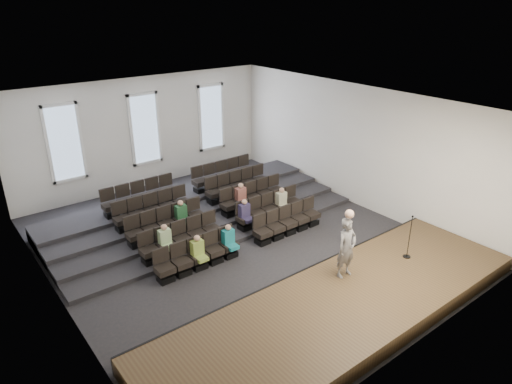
# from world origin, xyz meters

# --- Properties ---
(ground) EXTENTS (14.00, 14.00, 0.00)m
(ground) POSITION_xyz_m (0.00, 0.00, 0.00)
(ground) COLOR black
(ground) RESTS_ON ground
(ceiling) EXTENTS (12.00, 14.00, 0.02)m
(ceiling) POSITION_xyz_m (0.00, 0.00, 5.01)
(ceiling) COLOR white
(ceiling) RESTS_ON ground
(wall_back) EXTENTS (12.00, 0.04, 5.00)m
(wall_back) POSITION_xyz_m (0.00, 7.02, 2.50)
(wall_back) COLOR silver
(wall_back) RESTS_ON ground
(wall_front) EXTENTS (12.00, 0.04, 5.00)m
(wall_front) POSITION_xyz_m (0.00, -7.02, 2.50)
(wall_front) COLOR silver
(wall_front) RESTS_ON ground
(wall_left) EXTENTS (0.04, 14.00, 5.00)m
(wall_left) POSITION_xyz_m (-6.02, 0.00, 2.50)
(wall_left) COLOR silver
(wall_left) RESTS_ON ground
(wall_right) EXTENTS (0.04, 14.00, 5.00)m
(wall_right) POSITION_xyz_m (6.02, 0.00, 2.50)
(wall_right) COLOR silver
(wall_right) RESTS_ON ground
(stage) EXTENTS (11.80, 3.60, 0.50)m
(stage) POSITION_xyz_m (0.00, -5.10, 0.25)
(stage) COLOR #48371F
(stage) RESTS_ON ground
(stage_lip) EXTENTS (11.80, 0.06, 0.52)m
(stage_lip) POSITION_xyz_m (0.00, -3.33, 0.25)
(stage_lip) COLOR black
(stage_lip) RESTS_ON ground
(risers) EXTENTS (11.80, 4.80, 0.60)m
(risers) POSITION_xyz_m (0.00, 3.17, 0.20)
(risers) COLOR black
(risers) RESTS_ON ground
(seating_rows) EXTENTS (6.80, 4.70, 1.67)m
(seating_rows) POSITION_xyz_m (-0.00, 1.54, 0.68)
(seating_rows) COLOR black
(seating_rows) RESTS_ON ground
(windows) EXTENTS (8.44, 0.10, 3.24)m
(windows) POSITION_xyz_m (0.00, 6.95, 2.70)
(windows) COLOR white
(windows) RESTS_ON wall_back
(audience) EXTENTS (5.45, 2.64, 1.10)m
(audience) POSITION_xyz_m (-0.28, 0.45, 0.83)
(audience) COLOR #8CA542
(audience) RESTS_ON seating_rows
(speaker) EXTENTS (0.69, 0.46, 1.85)m
(speaker) POSITION_xyz_m (0.91, -4.27, 1.43)
(speaker) COLOR slate
(speaker) RESTS_ON stage
(mic_stand) EXTENTS (0.25, 0.25, 1.47)m
(mic_stand) POSITION_xyz_m (3.26, -4.79, 0.94)
(mic_stand) COLOR black
(mic_stand) RESTS_ON stage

